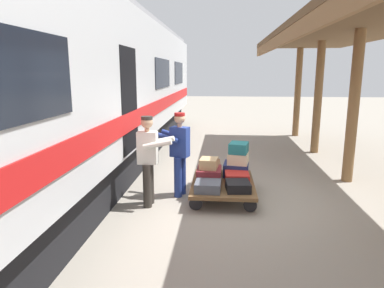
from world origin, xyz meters
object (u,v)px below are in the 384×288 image
Objects in this scene: suitcase_navy_fabric at (236,169)px; porter_in_overalls at (179,151)px; suitcase_red_plastic at (237,178)px; suitcase_black_hardshell at (238,186)px; train_car at (54,94)px; suitcase_cream_canvas at (238,158)px; luggage_cart at (223,184)px; porter_by_door at (149,158)px; suitcase_tan_vintage at (209,163)px; suitcase_slate_roller at (208,185)px; suitcase_maroon_trunk at (209,175)px; suitcase_brown_leather at (210,168)px; suitcase_teal_softside at (239,148)px.

porter_in_overalls reaches higher than suitcase_navy_fabric.
suitcase_navy_fabric is at bearing -90.00° from suitcase_red_plastic.
suitcase_navy_fabric is 1.17× the size of suitcase_black_hardshell.
train_car reaches higher than suitcase_cream_canvas.
luggage_cart is 0.60m from suitcase_navy_fabric.
suitcase_tan_vintage is at bearing -153.09° from porter_by_door.
porter_by_door reaches higher than suitcase_slate_roller.
suitcase_black_hardshell is 0.96× the size of suitcase_cream_canvas.
train_car is 3.47m from suitcase_slate_roller.
luggage_cart is 0.71m from suitcase_cream_canvas.
suitcase_slate_roller is at bearing 138.83° from porter_in_overalls.
suitcase_navy_fabric reaches higher than suitcase_slate_roller.
suitcase_maroon_trunk is 1.03× the size of suitcase_slate_roller.
luggage_cart is 1.63m from porter_by_door.
suitcase_maroon_trunk is at bearing -153.18° from porter_by_door.
train_car is 3.32m from suitcase_tan_vintage.
suitcase_brown_leather is 0.36× the size of porter_in_overalls.
suitcase_black_hardshell reaches higher than luggage_cart.
suitcase_red_plastic is at bearing -179.73° from suitcase_tan_vintage.
suitcase_cream_canvas is at bearing -83.33° from suitcase_teal_softside.
porter_in_overalls reaches higher than suitcase_teal_softside.
suitcase_brown_leather is at bearing -41.69° from suitcase_red_plastic.
suitcase_tan_vintage is 0.79m from suitcase_teal_softside.
suitcase_teal_softside reaches higher than luggage_cart.
suitcase_maroon_trunk is 0.36× the size of porter_in_overalls.
suitcase_cream_canvas is at bearing -141.98° from suitcase_tan_vintage.
porter_by_door is at bearing 26.82° from suitcase_maroon_trunk.
suitcase_teal_softside is at bearing -170.53° from train_car.
luggage_cart is at bearing -60.69° from suitcase_black_hardshell.
suitcase_maroon_trunk is at bearing 41.69° from suitcase_navy_fabric.
porter_in_overalls reaches higher than suitcase_tan_vintage.
suitcase_brown_leather is 1.28× the size of suitcase_black_hardshell.
suitcase_maroon_trunk is at bearing 176.06° from porter_in_overalls.
suitcase_tan_vintage reaches higher than suitcase_red_plastic.
suitcase_brown_leather is 1.60m from porter_by_door.
porter_by_door is at bearing 31.18° from suitcase_cream_canvas.
suitcase_maroon_trunk is 1.26× the size of suitcase_cream_canvas.
train_car reaches higher than suitcase_teal_softside.
suitcase_maroon_trunk reaches higher than suitcase_red_plastic.
porter_in_overalls is at bearing -2.71° from luggage_cart.
suitcase_cream_canvas is at bearing -121.63° from suitcase_slate_roller.
train_car reaches higher than suitcase_navy_fabric.
suitcase_tan_vintage is at bearing 0.27° from suitcase_red_plastic.
luggage_cart is at bearing 180.00° from suitcase_maroon_trunk.
suitcase_slate_roller reaches higher than suitcase_black_hardshell.
suitcase_black_hardshell is at bearing 90.00° from suitcase_red_plastic.
suitcase_slate_roller is (0.56, 0.99, -0.05)m from suitcase_navy_fabric.
suitcase_black_hardshell is (-0.28, 0.50, 0.13)m from luggage_cart.
suitcase_red_plastic is at bearing 177.93° from porter_in_overalls.
porter_in_overalls is (1.17, -0.04, 0.51)m from suitcase_red_plastic.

